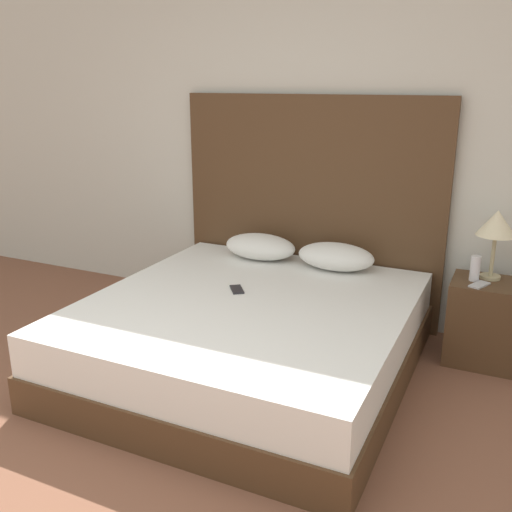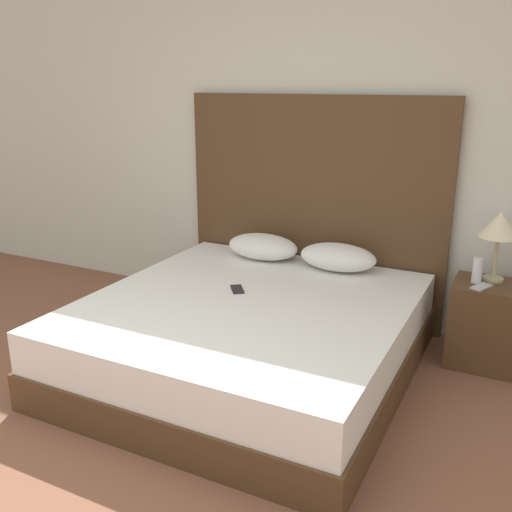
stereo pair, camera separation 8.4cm
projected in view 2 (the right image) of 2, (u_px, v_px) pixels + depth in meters
The scene contains 10 objects.
wall_back at pixel (302, 135), 4.16m from camera, with size 10.00×0.06×2.70m.
bed at pixel (249, 335), 3.50m from camera, with size 1.88×2.00×0.46m.
headboard at pixel (312, 209), 4.20m from camera, with size 1.98×0.05×1.64m.
pillow_left at pixel (263, 247), 4.20m from camera, with size 0.54×0.33×0.18m.
pillow_right at pixel (338, 257), 3.95m from camera, with size 0.54×0.33×0.18m.
phone_on_bed at pixel (237, 289), 3.59m from camera, with size 0.15×0.16×0.01m.
nightstand at pixel (493, 325), 3.55m from camera, with size 0.51×0.38×0.54m.
table_lamp at pixel (500, 227), 3.45m from camera, with size 0.24×0.24×0.44m.
phone_on_nightstand at pixel (481, 287), 3.42m from camera, with size 0.12×0.17×0.01m.
toiletry_bottle at pixel (477, 270), 3.49m from camera, with size 0.06×0.06×0.16m.
Camera 2 is at (1.61, -1.21, 1.73)m, focal length 40.00 mm.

